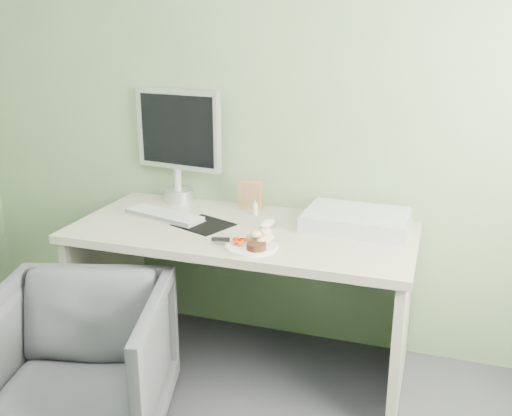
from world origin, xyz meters
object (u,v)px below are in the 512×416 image
(desk, at_px, (243,264))
(monitor, at_px, (178,139))
(plate, at_px, (252,247))
(desk_chair, at_px, (78,367))
(scanner, at_px, (356,221))

(desk, distance_m, monitor, 0.77)
(desk, distance_m, plate, 0.32)
(desk, relative_size, desk_chair, 2.25)
(desk, xyz_separation_m, scanner, (0.51, 0.16, 0.22))
(plate, height_order, monitor, monitor)
(plate, bearing_deg, scanner, 45.68)
(monitor, height_order, desk_chair, monitor)
(scanner, bearing_deg, desk, -159.98)
(desk, distance_m, scanner, 0.58)
(plate, height_order, scanner, scanner)
(scanner, height_order, desk_chair, scanner)
(plate, bearing_deg, desk, 118.04)
(desk, bearing_deg, scanner, 17.73)
(desk, height_order, plate, plate)
(desk, xyz_separation_m, desk_chair, (-0.45, -0.71, -0.22))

